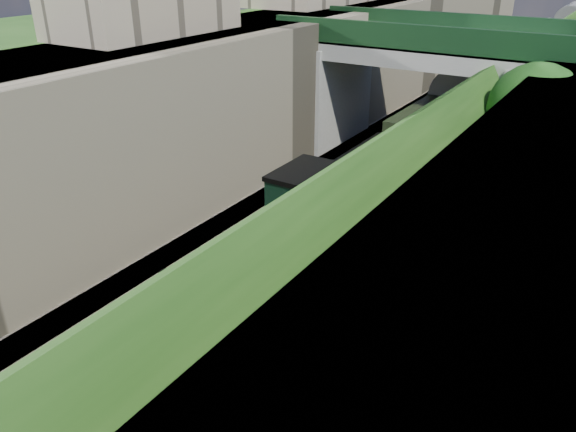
{
  "coord_description": "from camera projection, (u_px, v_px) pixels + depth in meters",
  "views": [
    {
      "loc": [
        8.98,
        -4.04,
        10.43
      ],
      "look_at": [
        0.0,
        10.23,
        2.28
      ],
      "focal_mm": 35.0,
      "sensor_mm": 36.0,
      "label": 1
    }
  ],
  "objects": [
    {
      "name": "trackbed",
      "position": [
        396.0,
        182.0,
        27.12
      ],
      "size": [
        10.0,
        90.0,
        0.2
      ],
      "primitive_type": "cube",
      "color": "#473F38",
      "rests_on": "ground"
    },
    {
      "name": "retaining_wall",
      "position": [
        299.0,
        98.0,
        28.28
      ],
      "size": [
        1.0,
        90.0,
        7.0
      ],
      "primitive_type": "cube",
      "color": "#756B56",
      "rests_on": "ground"
    },
    {
      "name": "street_plateau_left",
      "position": [
        243.0,
        89.0,
        29.96
      ],
      "size": [
        6.0,
        90.0,
        7.0
      ],
      "primitive_type": "cube",
      "color": "#262628",
      "rests_on": "ground"
    },
    {
      "name": "embankment_slope",
      "position": [
        512.0,
        149.0,
        23.34
      ],
      "size": [
        4.79,
        90.0,
        6.39
      ],
      "color": "#1E4714",
      "rests_on": "ground"
    },
    {
      "name": "track_left",
      "position": [
        358.0,
        171.0,
        28.01
      ],
      "size": [
        2.5,
        90.0,
        0.2
      ],
      "color": "black",
      "rests_on": "trackbed"
    },
    {
      "name": "track_right",
      "position": [
        420.0,
        184.0,
        26.48
      ],
      "size": [
        2.5,
        90.0,
        0.2
      ],
      "color": "black",
      "rests_on": "trackbed"
    },
    {
      "name": "road_bridge",
      "position": [
        451.0,
        86.0,
        27.98
      ],
      "size": [
        16.0,
        6.4,
        7.25
      ],
      "color": "gray",
      "rests_on": "ground"
    },
    {
      "name": "tree",
      "position": [
        538.0,
        114.0,
        21.31
      ],
      "size": [
        3.6,
        3.8,
        6.6
      ],
      "color": "black",
      "rests_on": "ground"
    },
    {
      "name": "locomotive",
      "position": [
        270.0,
        274.0,
        16.14
      ],
      "size": [
        3.1,
        10.22,
        3.83
      ],
      "color": "black",
      "rests_on": "trackbed"
    },
    {
      "name": "tender",
      "position": [
        375.0,
        196.0,
        21.86
      ],
      "size": [
        2.7,
        6.0,
        3.05
      ],
      "color": "black",
      "rests_on": "trackbed"
    },
    {
      "name": "coach_front",
      "position": [
        469.0,
        112.0,
        31.28
      ],
      "size": [
        2.9,
        18.0,
        3.7
      ],
      "color": "black",
      "rests_on": "trackbed"
    },
    {
      "name": "coach_middle",
      "position": [
        535.0,
        60.0,
        45.6
      ],
      "size": [
        2.9,
        18.0,
        3.7
      ],
      "color": "black",
      "rests_on": "trackbed"
    },
    {
      "name": "coach_rear",
      "position": [
        570.0,
        32.0,
        59.92
      ],
      "size": [
        2.9,
        18.0,
        3.7
      ],
      "color": "black",
      "rests_on": "trackbed"
    }
  ]
}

